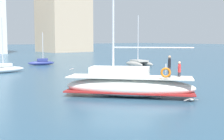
% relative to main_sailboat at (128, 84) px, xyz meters
% --- Properties ---
extents(ground_plane, '(400.00, 400.00, 0.00)m').
position_rel_main_sailboat_xyz_m(ground_plane, '(1.55, 0.71, -0.91)').
color(ground_plane, '#2D516B').
extents(main_sailboat, '(8.01, 8.89, 13.21)m').
position_rel_main_sailboat_xyz_m(main_sailboat, '(0.00, 0.00, 0.00)').
color(main_sailboat, white).
rests_on(main_sailboat, ground).
extents(moored_sloop_near, '(4.20, 2.24, 5.24)m').
position_rel_main_sailboat_xyz_m(moored_sloop_near, '(7.30, 28.61, -0.46)').
color(moored_sloop_near, navy).
rests_on(moored_sloop_near, ground).
extents(moored_sloop_far, '(3.22, 5.10, 7.77)m').
position_rel_main_sailboat_xyz_m(moored_sloop_far, '(17.79, 16.91, -0.33)').
color(moored_sloop_far, '#B7B2A8').
rests_on(moored_sloop_far, ground).
extents(moored_catamaran, '(4.78, 1.34, 6.84)m').
position_rel_main_sailboat_xyz_m(moored_catamaran, '(-1.20, 21.30, -0.39)').
color(moored_catamaran, white).
rests_on(moored_catamaran, ground).
extents(seagull, '(1.08, 0.54, 0.17)m').
position_rel_main_sailboat_xyz_m(seagull, '(1.89, -4.22, -0.74)').
color(seagull, silver).
rests_on(seagull, ground).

